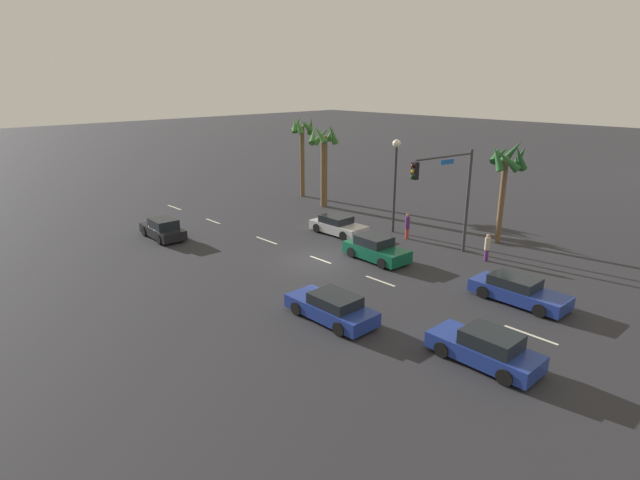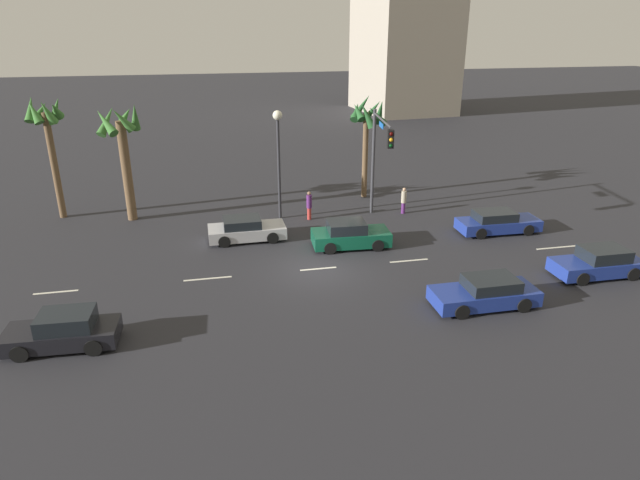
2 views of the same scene
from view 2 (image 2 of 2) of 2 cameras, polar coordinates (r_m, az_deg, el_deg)
name	(u,v)px [view 2 (image 2 of 2)]	position (r m, az deg, el deg)	size (l,w,h in m)	color
ground_plane	(318,269)	(26.99, -0.19, -3.00)	(220.00, 220.00, 0.00)	#28282D
lane_stripe_1	(56,292)	(27.40, -25.60, -4.88)	(1.89, 0.14, 0.01)	silver
lane_stripe_2	(208,279)	(26.51, -11.50, -3.93)	(2.22, 0.14, 0.01)	silver
lane_stripe_3	(318,269)	(26.99, -0.17, -2.99)	(1.81, 0.14, 0.01)	silver
lane_stripe_4	(409,261)	(28.24, 9.16, -2.12)	(2.01, 0.14, 0.01)	silver
lane_stripe_5	(557,248)	(32.08, 23.21, -0.72)	(2.36, 0.14, 0.01)	silver
car_0	(350,235)	(29.44, 3.09, 0.52)	(4.19, 2.11, 1.43)	#0F5138
car_1	(63,331)	(22.67, -24.97, -8.54)	(4.10, 1.94, 1.38)	black
car_2	(497,222)	(33.01, 17.81, 1.74)	(4.65, 1.89, 1.27)	navy
car_3	(599,263)	(29.21, 26.80, -2.14)	(4.27, 1.86, 1.38)	navy
car_4	(246,230)	(30.62, -7.66, 1.08)	(4.20, 1.96, 1.27)	#B7B7BC
car_5	(485,293)	(24.40, 16.70, -5.26)	(4.46, 1.90, 1.28)	navy
traffic_signal	(379,150)	(32.32, 6.08, 9.21)	(0.89, 5.10, 6.43)	#38383D
streetlamp	(278,145)	(32.80, -4.33, 9.76)	(0.56, 0.56, 6.52)	#2D2D33
pedestrian_0	(404,200)	(34.91, 8.63, 4.11)	(0.43, 0.43, 1.66)	#59266B
pedestrian_1	(309,205)	(33.42, -1.12, 3.66)	(0.45, 0.45, 1.76)	#BF3833
palm_tree_0	(122,142)	(34.42, -19.76, 9.50)	(2.71, 2.79, 7.02)	brown
palm_tree_1	(47,128)	(36.39, -26.32, 10.36)	(2.22, 2.33, 7.36)	brown
palm_tree_2	(368,120)	(37.18, 4.93, 12.25)	(2.54, 2.85, 6.84)	brown
building_1	(405,39)	(76.10, 8.71, 19.78)	(10.33, 12.97, 18.10)	#9E9384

